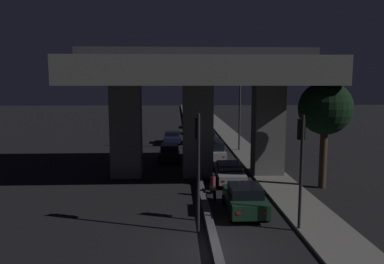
{
  "coord_description": "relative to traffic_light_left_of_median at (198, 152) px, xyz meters",
  "views": [
    {
      "loc": [
        -1.59,
        -14.46,
        6.88
      ],
      "look_at": [
        0.08,
        24.13,
        1.78
      ],
      "focal_mm": 35.0,
      "sensor_mm": 36.0,
      "label": 1
    }
  ],
  "objects": [
    {
      "name": "ground_plane",
      "position": [
        0.59,
        -2.14,
        -3.76
      ],
      "size": [
        200.0,
        200.0,
        0.0
      ],
      "primitive_type": "plane",
      "color": "black"
    },
    {
      "name": "median_divider",
      "position": [
        0.59,
        32.86,
        -3.59
      ],
      "size": [
        0.38,
        126.0,
        0.33
      ],
      "primitive_type": "cube",
      "color": "#4C4C51",
      "rests_on": "ground_plane"
    },
    {
      "name": "sidewalk_right",
      "position": [
        5.94,
        25.86,
        -3.69
      ],
      "size": [
        2.64,
        126.0,
        0.13
      ],
      "primitive_type": "cube",
      "color": "slate",
      "rests_on": "ground_plane"
    },
    {
      "name": "elevated_overpass",
      "position": [
        0.59,
        10.61,
        3.1
      ],
      "size": [
        17.61,
        10.82,
        9.4
      ],
      "color": "#5B5956",
      "rests_on": "ground_plane"
    },
    {
      "name": "traffic_light_left_of_median",
      "position": [
        0.0,
        0.0,
        0.0
      ],
      "size": [
        0.3,
        0.49,
        5.54
      ],
      "color": "black",
      "rests_on": "ground_plane"
    },
    {
      "name": "traffic_light_right_of_median",
      "position": [
        4.72,
        0.0,
        -0.06
      ],
      "size": [
        0.3,
        0.49,
        5.45
      ],
      "color": "black",
      "rests_on": "ground_plane"
    },
    {
      "name": "street_lamp",
      "position": [
        5.12,
        20.51,
        1.43
      ],
      "size": [
        2.15,
        0.32,
        8.9
      ],
      "color": "#2D2D30",
      "rests_on": "ground_plane"
    },
    {
      "name": "car_dark_green_lead",
      "position": [
        2.61,
        2.42,
        -2.98
      ],
      "size": [
        2.03,
        4.08,
        1.54
      ],
      "rotation": [
        0.0,
        0.0,
        1.57
      ],
      "color": "black",
      "rests_on": "ground_plane"
    },
    {
      "name": "car_silver_second",
      "position": [
        2.68,
        8.82,
        -3.05
      ],
      "size": [
        2.04,
        4.75,
        1.36
      ],
      "rotation": [
        0.0,
        0.0,
        1.56
      ],
      "color": "gray",
      "rests_on": "ground_plane"
    },
    {
      "name": "car_silver_third",
      "position": [
        2.31,
        16.4,
        -2.82
      ],
      "size": [
        2.07,
        4.52,
        1.78
      ],
      "rotation": [
        0.0,
        0.0,
        1.61
      ],
      "color": "gray",
      "rests_on": "ground_plane"
    },
    {
      "name": "car_dark_blue_fourth",
      "position": [
        2.43,
        25.06,
        -2.8
      ],
      "size": [
        2.07,
        4.44,
        1.84
      ],
      "rotation": [
        0.0,
        0.0,
        1.61
      ],
      "color": "#141938",
      "rests_on": "ground_plane"
    },
    {
      "name": "car_dark_blue_fifth",
      "position": [
        2.43,
        33.11,
        -2.86
      ],
      "size": [
        2.04,
        4.63,
        1.7
      ],
      "rotation": [
        0.0,
        0.0,
        1.53
      ],
      "color": "#141938",
      "rests_on": "ground_plane"
    },
    {
      "name": "car_dark_green_sixth",
      "position": [
        2.7,
        40.22,
        -2.84
      ],
      "size": [
        2.09,
        4.76,
        1.74
      ],
      "rotation": [
        0.0,
        0.0,
        1.56
      ],
      "color": "black",
      "rests_on": "ground_plane"
    },
    {
      "name": "car_black_lead_oncoming",
      "position": [
        -1.59,
        16.03,
        -2.99
      ],
      "size": [
        1.89,
        4.02,
        1.46
      ],
      "rotation": [
        0.0,
        0.0,
        -1.55
      ],
      "color": "black",
      "rests_on": "ground_plane"
    },
    {
      "name": "car_dark_blue_second_oncoming",
      "position": [
        -1.43,
        25.59,
        -3.06
      ],
      "size": [
        2.05,
        4.18,
        1.33
      ],
      "rotation": [
        0.0,
        0.0,
        -1.6
      ],
      "color": "#141938",
      "rests_on": "ground_plane"
    },
    {
      "name": "motorcycle_black_filtering_near",
      "position": [
        1.22,
        5.36,
        -3.13
      ],
      "size": [
        0.34,
        1.88,
        1.49
      ],
      "rotation": [
        0.0,
        0.0,
        1.63
      ],
      "color": "black",
      "rests_on": "ground_plane"
    },
    {
      "name": "pedestrian_on_sidewalk",
      "position": [
        6.16,
        10.31,
        -2.83
      ],
      "size": [
        0.33,
        0.33,
        1.58
      ],
      "color": "black",
      "rests_on": "sidewalk_right"
    },
    {
      "name": "roadside_tree_kerbside_near",
      "position": [
        8.59,
        6.98,
        1.44
      ],
      "size": [
        3.44,
        3.44,
        6.99
      ],
      "color": "#38281C",
      "rests_on": "ground_plane"
    }
  ]
}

